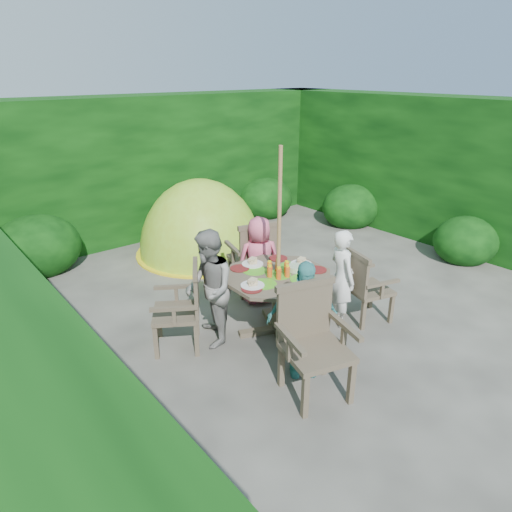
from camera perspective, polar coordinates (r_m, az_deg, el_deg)
ground at (r=6.08m, az=4.29°, el=-6.40°), size 60.00×60.00×0.00m
hedge_enclosure at (r=6.58m, az=-3.44°, el=7.61°), size 9.00×9.00×2.50m
patio_table at (r=5.26m, az=2.81°, el=-3.52°), size 1.69×1.69×0.89m
parasol_pole at (r=5.07m, az=2.86°, el=1.28°), size 0.06×0.06×2.20m
garden_chair_right at (r=5.72m, az=13.34°, el=-3.56°), size 0.60×0.65×0.89m
garden_chair_left at (r=5.10m, az=-9.10°, el=-6.26°), size 0.72×0.74×0.94m
garden_chair_back at (r=6.25m, az=-0.21°, el=-0.01°), size 0.73×0.68×1.02m
garden_chair_front at (r=4.40m, az=7.03°, el=-10.32°), size 0.76×0.71×1.05m
child_right at (r=5.55m, az=10.65°, el=-2.73°), size 0.41×0.51×1.21m
child_left at (r=5.07m, az=-5.89°, el=-4.12°), size 0.74×0.81×1.34m
child_back at (r=5.97m, az=0.39°, el=-0.60°), size 0.68×0.59×1.18m
child_front at (r=4.60m, az=5.86°, el=-7.81°), size 0.78×0.65×1.24m
dome_tent at (r=7.89m, az=-6.71°, el=0.49°), size 2.56×2.56×2.52m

